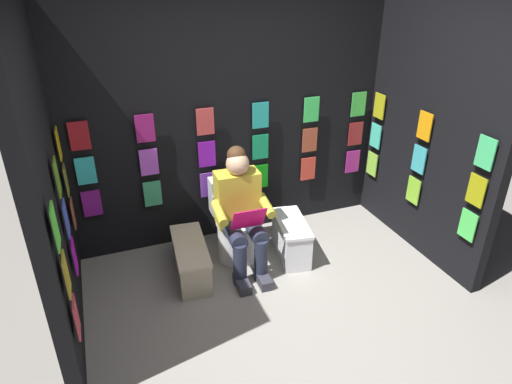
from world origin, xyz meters
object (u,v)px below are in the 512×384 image
at_px(toilet, 235,225).
at_px(comic_longbox_near, 191,259).
at_px(person_reading, 241,212).
at_px(comic_longbox_far, 291,238).

bearing_deg(toilet, comic_longbox_near, 22.62).
bearing_deg(toilet, person_reading, 90.25).
xyz_separation_m(toilet, person_reading, (0.01, 0.23, 0.27)).
xyz_separation_m(toilet, comic_longbox_far, (-0.51, 0.23, -0.13)).
distance_m(toilet, comic_longbox_far, 0.57).
bearing_deg(comic_longbox_near, comic_longbox_far, -177.03).
bearing_deg(comic_longbox_near, toilet, -154.01).
relative_size(toilet, comic_longbox_far, 1.17).
bearing_deg(person_reading, comic_longbox_near, -2.60).
bearing_deg(comic_longbox_far, comic_longbox_near, 7.80).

